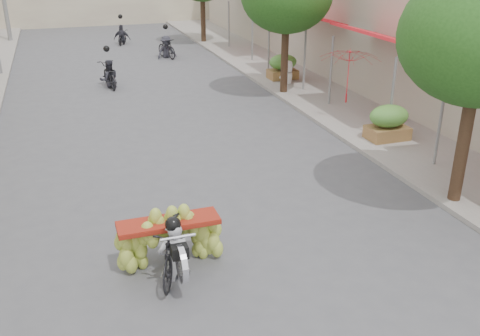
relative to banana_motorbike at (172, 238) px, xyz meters
name	(u,v)px	position (x,y,z in m)	size (l,w,h in m)	color
sidewalk_right	(309,84)	(8.29, 11.60, -0.62)	(4.00, 60.00, 0.12)	gray
shophouse_row_right	(435,9)	(13.29, 10.60, 2.32)	(9.77, 40.00, 6.00)	#AEA290
produce_crate_mid	(389,120)	(7.49, 4.60, 0.03)	(1.20, 0.88, 1.16)	brown
produce_crate_far	(283,65)	(7.49, 12.60, 0.03)	(1.20, 0.88, 1.16)	brown
banana_motorbike	(172,238)	(0.00, 0.00, 0.00)	(2.20, 1.92, 2.01)	black
market_umbrella	(351,49)	(7.17, 6.56, 1.80)	(2.41, 2.41, 1.76)	red
pedestrian	(288,60)	(7.39, 11.89, 0.37)	(1.05, 1.02, 1.86)	white
bg_motorbike_a	(108,70)	(0.35, 13.96, 0.05)	(0.87, 1.84, 1.95)	black
bg_motorbike_b	(166,42)	(3.78, 19.05, 0.16)	(1.17, 1.83, 1.95)	black
bg_motorbike_c	(121,30)	(2.11, 23.75, 0.17)	(1.10, 1.49, 1.95)	black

